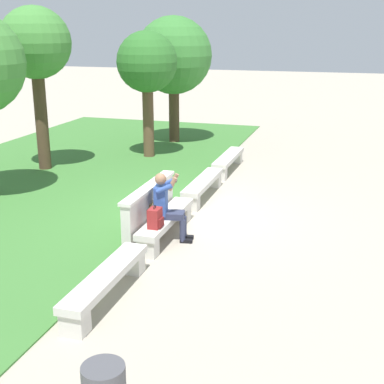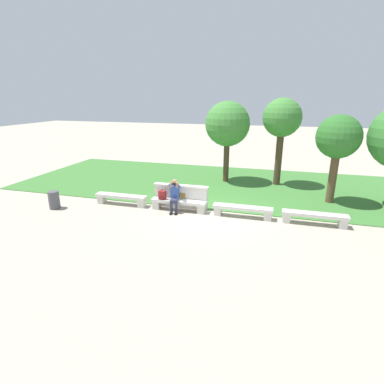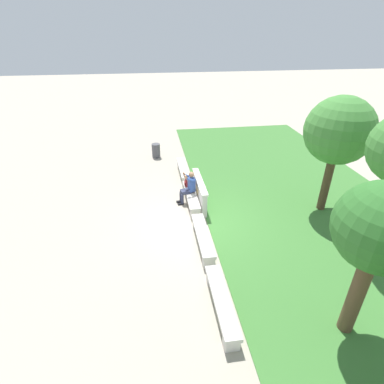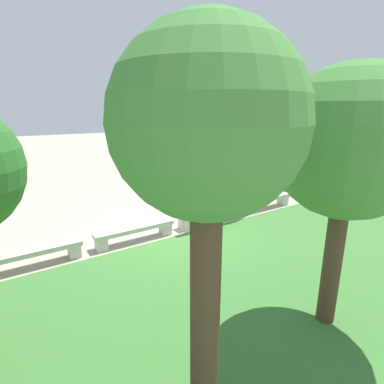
% 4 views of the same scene
% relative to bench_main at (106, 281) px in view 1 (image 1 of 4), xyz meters
% --- Properties ---
extents(ground_plane, '(80.00, 80.00, 0.00)m').
position_rel_bench_main_xyz_m(ground_plane, '(3.93, 0.00, -0.31)').
color(ground_plane, '#A89E8C').
extents(grass_strip, '(22.16, 8.00, 0.03)m').
position_rel_bench_main_xyz_m(grass_strip, '(3.93, 4.38, -0.29)').
color(grass_strip, '#3D7533').
rests_on(grass_strip, ground).
extents(bench_main, '(2.30, 0.40, 0.45)m').
position_rel_bench_main_xyz_m(bench_main, '(0.00, 0.00, 0.00)').
color(bench_main, beige).
rests_on(bench_main, ground).
extents(bench_near, '(2.30, 0.40, 0.45)m').
position_rel_bench_main_xyz_m(bench_near, '(2.62, 0.00, 0.00)').
color(bench_near, beige).
rests_on(bench_near, ground).
extents(bench_mid, '(2.30, 0.40, 0.45)m').
position_rel_bench_main_xyz_m(bench_mid, '(5.24, 0.00, 0.00)').
color(bench_mid, beige).
rests_on(bench_mid, ground).
extents(bench_far, '(2.30, 0.40, 0.45)m').
position_rel_bench_main_xyz_m(bench_far, '(7.86, 0.00, 0.00)').
color(bench_far, beige).
rests_on(bench_far, ground).
extents(backrest_wall_with_plaque, '(2.32, 0.24, 1.01)m').
position_rel_bench_main_xyz_m(backrest_wall_with_plaque, '(2.62, 0.34, 0.21)').
color(backrest_wall_with_plaque, beige).
rests_on(backrest_wall_with_plaque, ground).
extents(person_photographer, '(0.52, 0.77, 1.32)m').
position_rel_bench_main_xyz_m(person_photographer, '(2.48, -0.08, 0.43)').
color(person_photographer, black).
rests_on(person_photographer, ground).
extents(backpack, '(0.28, 0.24, 0.43)m').
position_rel_bench_main_xyz_m(backpack, '(1.93, -0.05, 0.32)').
color(backpack, maroon).
rests_on(backpack, bench_near).
extents(tree_behind_wall, '(2.60, 2.60, 4.29)m').
position_rel_bench_main_xyz_m(tree_behind_wall, '(11.13, 2.74, 2.65)').
color(tree_behind_wall, '#4C3826').
rests_on(tree_behind_wall, ground).
extents(tree_left_background, '(1.93, 1.93, 4.47)m').
position_rel_bench_main_xyz_m(tree_left_background, '(6.47, 5.05, 3.10)').
color(tree_left_background, '#4C3826').
rests_on(tree_left_background, ground).
extents(tree_right_background, '(1.82, 1.82, 3.83)m').
position_rel_bench_main_xyz_m(tree_right_background, '(8.77, 2.77, 2.53)').
color(tree_right_background, brown).
rests_on(tree_right_background, ground).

